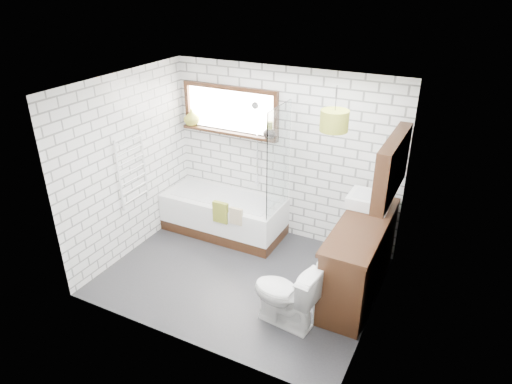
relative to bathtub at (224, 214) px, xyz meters
The scene contains 22 objects.
floor 1.23m from the bathtub, 48.94° to the right, with size 3.40×2.60×0.01m, color #27272B.
ceiling 2.51m from the bathtub, 48.94° to the right, with size 3.40×2.60×0.01m, color white.
wall_back 1.30m from the bathtub, 27.27° to the left, with size 3.40×0.01×2.50m, color white.
wall_front 2.53m from the bathtub, 70.42° to the right, with size 3.40×0.01×2.50m, color white.
wall_left 1.60m from the bathtub, 135.63° to the right, with size 0.01×2.60×2.50m, color white.
wall_right 2.82m from the bathtub, 19.89° to the right, with size 0.01×2.60×2.50m, color white.
window 1.55m from the bathtub, 100.32° to the left, with size 1.52×0.16×0.68m, color black.
towel_radiator 1.55m from the bathtub, 134.19° to the right, with size 0.06×0.52×1.00m, color white.
mirror_cabinet 2.78m from the bathtub, ahead, with size 0.16×1.20×0.70m, color black.
shower_riser 1.18m from the bathtub, 43.07° to the left, with size 0.02×0.02×1.30m, color silver.
bathtub is the anchor object (origin of this frame).
shower_screen 1.37m from the bathtub, ahead, with size 0.02×0.72×1.50m, color white.
towel_green 0.52m from the bathtub, 64.48° to the right, with size 0.23×0.06×0.31m, color olive.
towel_beige 0.65m from the bathtub, 42.23° to the right, with size 0.19×0.05×0.25m, color tan.
vanity 2.28m from the bathtub, 12.83° to the right, with size 0.55×1.70×0.97m, color black.
basin 2.28m from the bathtub, ahead, with size 0.50×0.44×0.15m, color white.
tap 2.45m from the bathtub, ahead, with size 0.03×0.03×0.17m, color silver.
toilet 2.18m from the bathtub, 41.32° to the right, with size 0.76×0.44×0.78m, color white.
vase_olive 1.53m from the bathtub, 155.27° to the left, with size 0.24×0.24×0.25m, color olive.
vase_dark 1.44m from the bathtub, 29.41° to the left, with size 0.17×0.17×0.18m, color black.
bottle 1.47m from the bathtub, 29.41° to the left, with size 0.07×0.07×0.23m, color olive.
pendant 2.52m from the bathtub, 11.71° to the right, with size 0.33×0.33×0.24m, color olive.
Camera 1 is at (2.39, -4.28, 3.64)m, focal length 32.00 mm.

